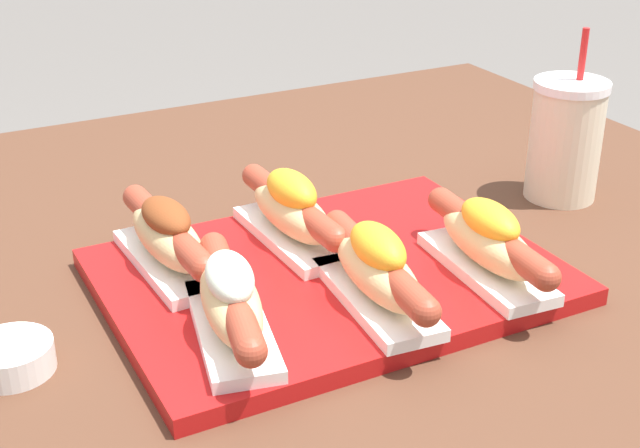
{
  "coord_description": "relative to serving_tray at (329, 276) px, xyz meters",
  "views": [
    {
      "loc": [
        -0.34,
        -0.8,
        1.19
      ],
      "look_at": [
        0.02,
        -0.1,
        0.81
      ],
      "focal_mm": 50.0,
      "sensor_mm": 36.0,
      "label": 1
    }
  ],
  "objects": [
    {
      "name": "hot_dog_1",
      "position": [
        0.01,
        -0.08,
        0.04
      ],
      "size": [
        0.07,
        0.21,
        0.08
      ],
      "color": "white",
      "rests_on": "serving_tray"
    },
    {
      "name": "hot_dog_2",
      "position": [
        0.13,
        -0.08,
        0.04
      ],
      "size": [
        0.07,
        0.21,
        0.07
      ],
      "color": "white",
      "rests_on": "serving_tray"
    },
    {
      "name": "hot_dog_0",
      "position": [
        -0.13,
        -0.07,
        0.04
      ],
      "size": [
        0.09,
        0.2,
        0.07
      ],
      "color": "white",
      "rests_on": "serving_tray"
    },
    {
      "name": "hot_dog_3",
      "position": [
        -0.14,
        0.07,
        0.04
      ],
      "size": [
        0.07,
        0.21,
        0.07
      ],
      "color": "white",
      "rests_on": "serving_tray"
    },
    {
      "name": "drink_cup",
      "position": [
        0.35,
        0.06,
        0.06
      ],
      "size": [
        0.09,
        0.09,
        0.2
      ],
      "color": "beige",
      "rests_on": "patio_table"
    },
    {
      "name": "serving_tray",
      "position": [
        0.0,
        0.0,
        0.0
      ],
      "size": [
        0.43,
        0.32,
        0.02
      ],
      "color": "#B71414",
      "rests_on": "patio_table"
    },
    {
      "name": "hot_dog_4",
      "position": [
        -0.01,
        0.07,
        0.04
      ],
      "size": [
        0.06,
        0.21,
        0.08
      ],
      "color": "white",
      "rests_on": "serving_tray"
    },
    {
      "name": "sauce_bowl",
      "position": [
        -0.31,
        -0.01,
        0.01
      ],
      "size": [
        0.07,
        0.07,
        0.03
      ],
      "color": "white",
      "rests_on": "patio_table"
    }
  ]
}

